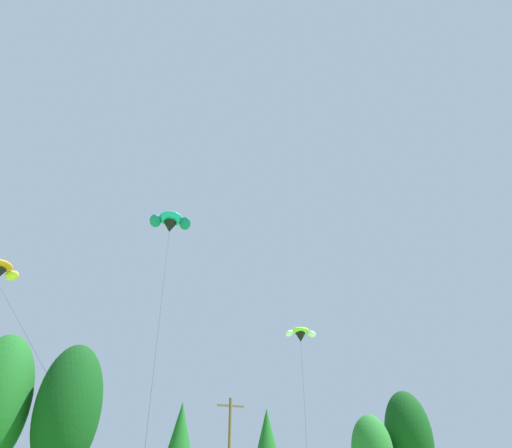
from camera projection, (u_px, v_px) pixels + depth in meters
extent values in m
ellipsoid|color=#0F3D14|center=(68.00, 409.00, 40.44)|extent=(5.77, 5.77, 11.55)
cone|color=#19561E|center=(180.00, 444.00, 41.85)|extent=(3.82, 3.82, 7.48)
cone|color=#19561E|center=(267.00, 448.00, 44.21)|extent=(3.78, 3.78, 7.33)
ellipsoid|color=#0F3D14|center=(409.00, 438.00, 51.20)|extent=(5.30, 5.30, 10.18)
cube|color=brown|center=(231.00, 406.00, 36.30)|extent=(2.20, 0.14, 0.14)
ellipsoid|color=orange|center=(2.00, 266.00, 34.34)|extent=(2.18, 2.23, 0.94)
ellipsoid|color=yellow|center=(12.00, 276.00, 35.08)|extent=(1.38, 1.37, 1.09)
cylinder|color=black|center=(36.00, 353.00, 23.70)|extent=(9.90, 19.19, 14.99)
ellipsoid|color=#93D633|center=(300.00, 331.00, 39.86)|extent=(1.78, 1.36, 0.65)
ellipsoid|color=white|center=(312.00, 334.00, 39.80)|extent=(0.98, 0.98, 0.82)
ellipsoid|color=white|center=(290.00, 333.00, 39.63)|extent=(1.06, 1.02, 0.82)
cone|color=black|center=(301.00, 338.00, 39.62)|extent=(1.09, 1.09, 0.76)
cylinder|color=black|center=(304.00, 396.00, 28.72)|extent=(7.81, 15.93, 12.19)
ellipsoid|color=teal|center=(171.00, 219.00, 40.95)|extent=(2.37, 1.96, 1.35)
ellipsoid|color=#0F666B|center=(185.00, 223.00, 40.96)|extent=(1.23, 1.55, 1.47)
ellipsoid|color=#0F666B|center=(155.00, 221.00, 40.56)|extent=(1.51, 1.52, 1.47)
cone|color=black|center=(170.00, 227.00, 40.66)|extent=(1.39, 1.39, 1.02)
cylinder|color=black|center=(161.00, 309.00, 27.00)|extent=(2.53, 18.67, 21.39)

